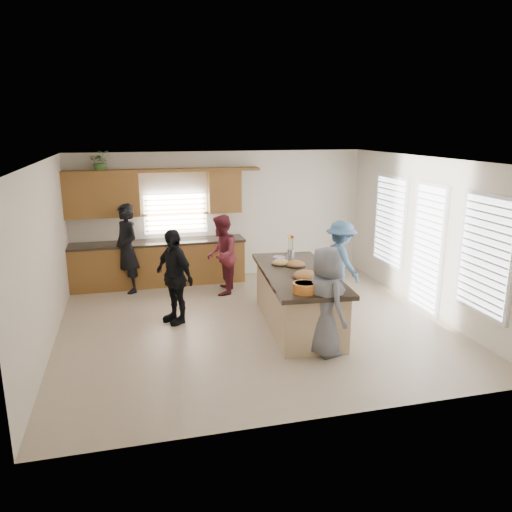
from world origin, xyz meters
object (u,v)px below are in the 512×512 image
object	(u,v)px
salad_bowl	(304,287)
woman_left_mid	(221,255)
woman_left_front	(174,276)
woman_left_back	(127,249)
island	(298,300)
woman_right_front	(325,301)
woman_right_back	(340,261)

from	to	relation	value
salad_bowl	woman_left_mid	world-z (taller)	woman_left_mid
woman_left_mid	woman_left_front	size ratio (longest dim) A/B	0.98
salad_bowl	woman_left_back	bearing A→B (deg)	125.12
woman_left_back	woman_left_front	bearing A→B (deg)	-6.36
island	woman_right_front	world-z (taller)	woman_right_front
salad_bowl	woman_right_front	distance (m)	0.37
island	salad_bowl	distance (m)	1.21
woman_left_front	woman_right_front	size ratio (longest dim) A/B	1.00
woman_left_mid	woman_right_front	xyz separation A→B (m)	(0.97, -3.13, 0.01)
woman_left_front	woman_left_back	bearing A→B (deg)	172.13
salad_bowl	woman_left_mid	size ratio (longest dim) A/B	0.22
woman_left_back	woman_right_front	world-z (taller)	woman_left_back
salad_bowl	woman_left_mid	bearing A→B (deg)	102.91
island	woman_right_back	size ratio (longest dim) A/B	1.76
salad_bowl	woman_right_front	bearing A→B (deg)	-23.00
woman_right_back	woman_left_front	bearing A→B (deg)	83.50
island	woman_left_mid	xyz separation A→B (m)	(-0.95, 1.98, 0.36)
woman_left_front	salad_bowl	bearing A→B (deg)	15.96
woman_right_front	island	bearing A→B (deg)	-9.86
salad_bowl	woman_left_front	distance (m)	2.45
salad_bowl	woman_right_back	world-z (taller)	woman_right_back
salad_bowl	island	bearing A→B (deg)	75.74
woman_right_back	woman_right_front	xyz separation A→B (m)	(-1.18, -2.13, 0.03)
island	salad_bowl	world-z (taller)	salad_bowl
woman_right_front	salad_bowl	bearing A→B (deg)	55.91
woman_left_back	woman_left_front	xyz separation A→B (m)	(0.77, -1.90, -0.09)
woman_left_mid	woman_left_front	world-z (taller)	woman_left_front
woman_left_front	woman_right_back	size ratio (longest dim) A/B	1.04
salad_bowl	woman_left_front	world-z (taller)	woman_left_front
woman_left_mid	woman_right_back	world-z (taller)	woman_left_mid
woman_left_back	woman_left_front	world-z (taller)	woman_left_back
salad_bowl	woman_right_front	size ratio (longest dim) A/B	0.21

